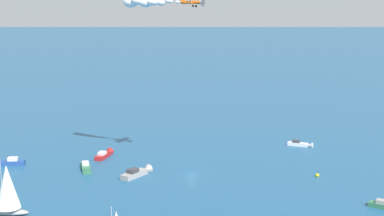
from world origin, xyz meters
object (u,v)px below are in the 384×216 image
(motorboat_near_centre, at_px, (6,162))
(motorboat_inshore, at_px, (86,168))
(sailboat_far_stbd, at_px, (7,190))
(motorboat_offshore, at_px, (301,144))
(motorboat_ahead, at_px, (105,154))
(biplane_lead, at_px, (193,2))
(marker_buoy, at_px, (317,175))
(motorboat_mid_cluster, at_px, (138,173))

(motorboat_near_centre, distance_m, motorboat_inshore, 26.00)
(sailboat_far_stbd, bearing_deg, motorboat_offshore, 164.92)
(motorboat_ahead, bearing_deg, biplane_lead, 92.02)
(marker_buoy, distance_m, biplane_lead, 60.01)
(biplane_lead, bearing_deg, motorboat_offshore, 167.89)
(motorboat_inshore, relative_size, motorboat_mid_cluster, 0.80)
(motorboat_offshore, xyz_separation_m, motorboat_ahead, (49.64, -44.54, 0.08))
(motorboat_inshore, xyz_separation_m, biplane_lead, (-15.16, 27.89, 48.11))
(motorboat_inshore, distance_m, motorboat_mid_cluster, 16.44)
(motorboat_offshore, xyz_separation_m, motorboat_mid_cluster, (58.18, -22.76, 0.20))
(sailboat_far_stbd, bearing_deg, motorboat_inshore, -161.85)
(motorboat_mid_cluster, distance_m, biplane_lead, 50.50)
(sailboat_far_stbd, distance_m, motorboat_mid_cluster, 41.36)
(biplane_lead, bearing_deg, sailboat_far_stbd, -17.85)
(motorboat_inshore, height_order, motorboat_mid_cluster, motorboat_mid_cluster)
(motorboat_offshore, relative_size, motorboat_mid_cluster, 0.79)
(motorboat_near_centre, relative_size, motorboat_mid_cluster, 0.85)
(motorboat_inshore, distance_m, motorboat_ahead, 15.30)
(motorboat_inshore, xyz_separation_m, marker_buoy, (-35.01, 57.19, -0.35))
(motorboat_near_centre, distance_m, marker_buoy, 92.87)
(motorboat_inshore, xyz_separation_m, motorboat_mid_cluster, (-5.42, 15.52, 0.12))
(motorboat_ahead, relative_size, motorboat_mid_cluster, 0.88)
(motorboat_ahead, bearing_deg, sailboat_far_stbd, 19.89)
(motorboat_ahead, bearing_deg, motorboat_mid_cluster, 68.59)
(sailboat_far_stbd, distance_m, motorboat_offshore, 102.68)
(motorboat_inshore, bearing_deg, sailboat_far_stbd, 18.15)
(motorboat_offshore, distance_m, marker_buoy, 34.28)
(sailboat_far_stbd, bearing_deg, marker_buoy, 147.08)
(motorboat_offshore, relative_size, marker_buoy, 4.19)
(sailboat_far_stbd, relative_size, motorboat_offshore, 1.55)
(motorboat_inshore, distance_m, biplane_lead, 57.63)
(motorboat_ahead, bearing_deg, marker_buoy, 108.35)
(motorboat_inshore, bearing_deg, motorboat_near_centre, -66.50)
(motorboat_near_centre, xyz_separation_m, motorboat_inshore, (-10.37, 23.84, -0.06))
(motorboat_near_centre, height_order, motorboat_ahead, motorboat_near_centre)
(motorboat_ahead, xyz_separation_m, motorboat_mid_cluster, (8.54, 21.77, 0.11))
(motorboat_mid_cluster, bearing_deg, motorboat_offshore, 158.63)
(marker_buoy, relative_size, biplane_lead, 0.28)
(motorboat_near_centre, relative_size, sailboat_far_stbd, 0.69)
(motorboat_near_centre, xyz_separation_m, marker_buoy, (-45.38, 81.03, -0.41))
(marker_buoy, bearing_deg, biplane_lead, -55.89)
(motorboat_offshore, xyz_separation_m, marker_buoy, (28.59, 18.91, -0.28))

